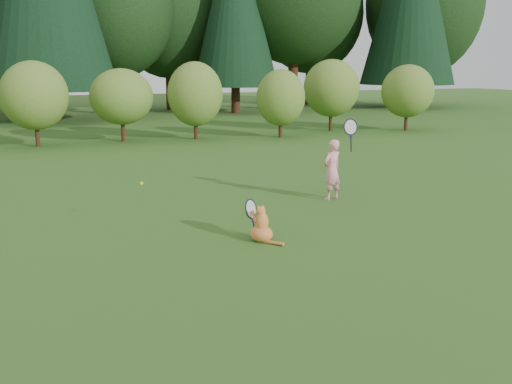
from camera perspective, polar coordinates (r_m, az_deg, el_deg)
name	(u,v)px	position (r m, az deg, el deg)	size (l,w,h in m)	color
ground	(264,253)	(8.10, 0.82, -6.09)	(100.00, 100.00, 0.00)	#204C15
shrub_row	(117,102)	(20.33, -13.74, 8.74)	(28.00, 3.00, 2.80)	#586A21
child	(333,168)	(11.29, 7.67, 2.37)	(0.70, 0.46, 1.78)	pink
cat	(261,222)	(8.57, 0.50, -3.05)	(0.45, 0.79, 0.76)	orange
tennis_ball	(141,184)	(9.43, -11.39, 0.84)	(0.06, 0.06, 0.06)	#AAE61B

